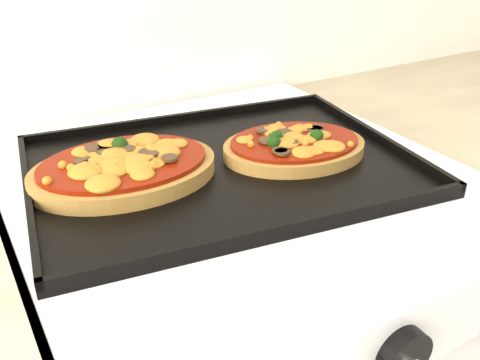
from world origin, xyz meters
TOP-DOWN VIEW (x-y plane):
  - control_panel at (-0.01, 1.39)m, footprint 0.60×0.02m
  - knob_center at (-0.01, 1.37)m, footprint 0.06×0.02m
  - baking_tray at (-0.03, 1.70)m, footprint 0.55×0.44m
  - pizza_left at (-0.15, 1.73)m, footprint 0.25×0.19m
  - pizza_right at (0.08, 1.68)m, footprint 0.23×0.20m

SIDE VIEW (x-z plane):
  - control_panel at x=-0.01m, z-range 0.81..0.90m
  - knob_center at x=-0.01m, z-range 0.83..0.88m
  - baking_tray at x=-0.03m, z-range 0.91..0.93m
  - pizza_right at x=0.08m, z-range 0.92..0.95m
  - pizza_left at x=-0.15m, z-range 0.92..0.96m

